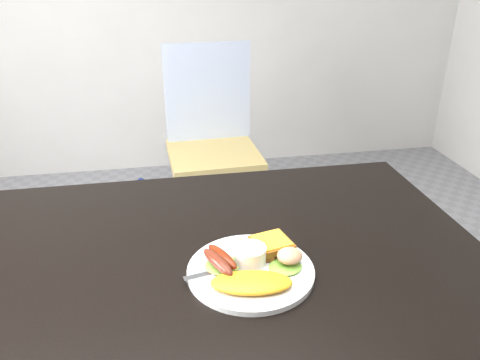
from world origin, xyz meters
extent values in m
cube|color=black|center=(0.00, 0.00, 0.73)|extent=(1.20, 0.80, 0.04)
cube|color=tan|center=(0.16, 1.26, 0.45)|extent=(0.45, 0.45, 0.05)
imported|color=navy|center=(0.02, 0.82, 0.69)|extent=(0.55, 0.41, 1.38)
cylinder|color=white|center=(0.07, -0.09, 0.76)|extent=(0.25, 0.25, 0.01)
ellipsoid|color=#659838|center=(0.02, -0.07, 0.77)|extent=(0.08, 0.08, 0.01)
ellipsoid|color=#63A539|center=(0.14, -0.10, 0.77)|extent=(0.08, 0.07, 0.01)
ellipsoid|color=#FFAF0B|center=(0.06, -0.14, 0.77)|extent=(0.17, 0.10, 0.02)
ellipsoid|color=brown|center=(0.01, -0.08, 0.78)|extent=(0.06, 0.11, 0.03)
ellipsoid|color=#6A1807|center=(0.02, -0.06, 0.78)|extent=(0.06, 0.10, 0.02)
cylinder|color=white|center=(0.07, -0.07, 0.78)|extent=(0.08, 0.08, 0.04)
cube|color=#8E5B19|center=(0.09, -0.04, 0.77)|extent=(0.08, 0.08, 0.01)
cube|color=brown|center=(0.13, -0.03, 0.78)|extent=(0.09, 0.09, 0.01)
ellipsoid|color=#CBB28A|center=(0.15, -0.09, 0.79)|extent=(0.06, 0.06, 0.03)
cube|color=#ADAFB7|center=(0.02, -0.08, 0.76)|extent=(0.18, 0.05, 0.00)
camera|label=1|loc=(-0.09, -0.84, 1.32)|focal=35.00mm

